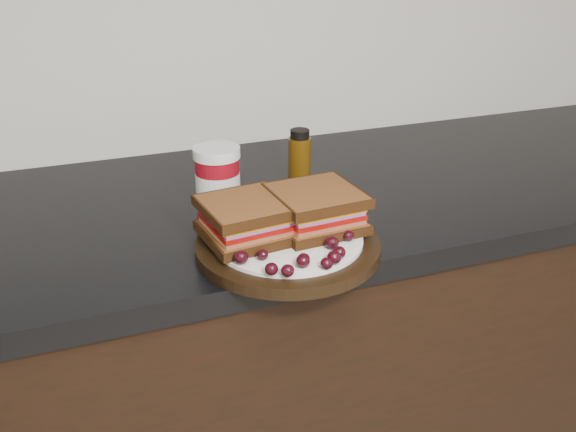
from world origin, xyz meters
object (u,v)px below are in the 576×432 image
(sandwich_left, at_px, (247,220))
(plate, at_px, (288,247))
(condiment_jar, at_px, (218,180))
(oil_bottle, at_px, (300,160))

(sandwich_left, bearing_deg, plate, -29.93)
(condiment_jar, bearing_deg, sandwich_left, -89.45)
(plate, relative_size, oil_bottle, 2.41)
(sandwich_left, height_order, oil_bottle, oil_bottle)
(plate, bearing_deg, oil_bottle, 64.39)
(plate, distance_m, sandwich_left, 0.08)
(plate, xyz_separation_m, condiment_jar, (-0.06, 0.18, 0.05))
(condiment_jar, xyz_separation_m, oil_bottle, (0.17, 0.04, -0.00))
(sandwich_left, bearing_deg, condiment_jar, 84.03)
(condiment_jar, height_order, oil_bottle, same)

